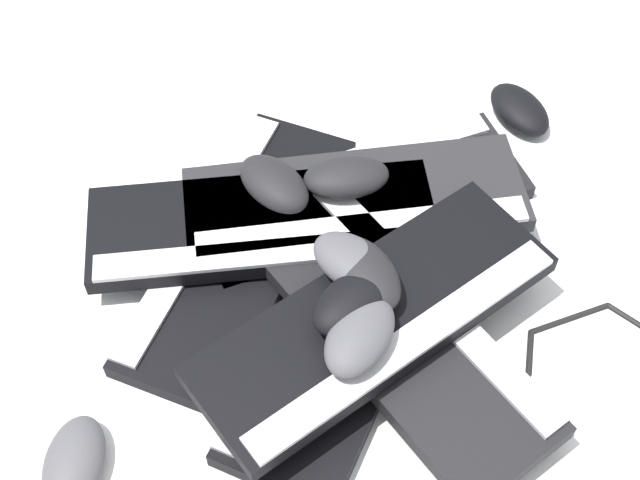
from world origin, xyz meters
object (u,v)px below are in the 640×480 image
mouse_6 (74,462)px  mouse_0 (354,263)px  mouse_7 (366,273)px  keyboard_0 (345,325)px  mouse_3 (354,301)px  keyboard_3 (263,226)px  mouse_2 (360,336)px  keyboard_2 (239,249)px  keyboard_5 (395,326)px  mouse_4 (346,177)px  keyboard_4 (355,201)px  keyboard_6 (376,318)px  mouse_5 (519,110)px  keyboard_1 (362,198)px  mouse_1 (278,183)px

mouse_6 → mouse_0: bearing=127.6°
mouse_6 → mouse_7: mouse_7 is taller
keyboard_0 → mouse_3: 0.10m
keyboard_3 → mouse_0: bearing=37.6°
mouse_2 → mouse_7: bearing=21.3°
keyboard_2 → mouse_0: (0.11, 0.13, 0.10)m
keyboard_2 → keyboard_5: size_ratio=0.99×
keyboard_5 → mouse_4: size_ratio=4.18×
keyboard_4 → keyboard_6: keyboard_6 is taller
mouse_4 → mouse_5: mouse_4 is taller
keyboard_2 → mouse_7: mouse_7 is taller
mouse_0 → mouse_2: (0.09, -0.01, 0.00)m
keyboard_5 → keyboard_1: bearing=178.6°
keyboard_0 → keyboard_3: keyboard_3 is taller
keyboard_3 → mouse_4: 0.12m
keyboard_6 → keyboard_4: bearing=175.6°
keyboard_0 → keyboard_2: bearing=-140.0°
mouse_3 → mouse_5: mouse_3 is taller
keyboard_2 → mouse_4: size_ratio=4.12×
mouse_1 → mouse_3: size_ratio=1.00×
keyboard_4 → mouse_3: size_ratio=4.03×
mouse_0 → mouse_2: same height
keyboard_1 → mouse_7: mouse_7 is taller
keyboard_6 → mouse_1: size_ratio=4.18×
mouse_2 → keyboard_3: bearing=58.0°
keyboard_0 → keyboard_4: size_ratio=1.01×
keyboard_4 → mouse_5: 0.31m
mouse_1 → mouse_7: mouse_7 is taller
mouse_5 → keyboard_3: bearing=93.9°
keyboard_4 → keyboard_6: size_ratio=0.97×
keyboard_4 → mouse_2: size_ratio=4.03×
keyboard_0 → keyboard_2: 0.18m
mouse_0 → mouse_5: 0.43m
keyboard_1 → mouse_0: size_ratio=4.20×
mouse_2 → mouse_1: bearing=49.7°
mouse_7 → mouse_4: bearing=-21.8°
keyboard_0 → keyboard_6: 0.07m
keyboard_2 → mouse_7: bearing=47.0°
mouse_6 → mouse_7: size_ratio=1.00×
keyboard_1 → keyboard_6: size_ratio=1.00×
keyboard_4 → mouse_3: mouse_3 is taller
keyboard_2 → keyboard_4: bearing=100.4°
keyboard_2 → keyboard_3: keyboard_3 is taller
keyboard_3 → keyboard_6: 0.21m
mouse_2 → mouse_3: (-0.04, 0.00, 0.00)m
keyboard_5 → mouse_5: (-0.34, 0.26, -0.02)m
mouse_1 → mouse_4: size_ratio=1.00×
keyboard_5 → mouse_1: size_ratio=4.18×
keyboard_6 → keyboard_2: bearing=-139.5°
keyboard_0 → keyboard_1: bearing=162.8°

